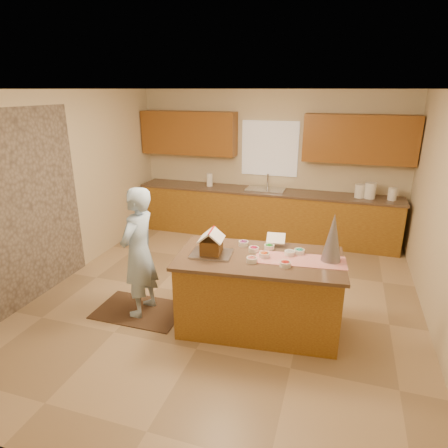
{
  "coord_description": "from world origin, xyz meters",
  "views": [
    {
      "loc": [
        1.36,
        -4.43,
        2.71
      ],
      "look_at": [
        -0.1,
        0.2,
        1.0
      ],
      "focal_mm": 31.04,
      "sensor_mm": 36.0,
      "label": 1
    }
  ],
  "objects_px": {
    "boy": "(139,253)",
    "gingerbread_house": "(211,244)",
    "island_base": "(259,294)",
    "tinsel_tree": "(333,238)"
  },
  "relations": [
    {
      "from": "gingerbread_house",
      "to": "boy",
      "type": "bearing_deg",
      "value": -179.12
    },
    {
      "from": "island_base",
      "to": "tinsel_tree",
      "type": "relative_size",
      "value": 3.27
    },
    {
      "from": "tinsel_tree",
      "to": "gingerbread_house",
      "type": "xyz_separation_m",
      "value": [
        -1.3,
        -0.24,
        -0.14
      ]
    },
    {
      "from": "tinsel_tree",
      "to": "island_base",
      "type": "bearing_deg",
      "value": -170.3
    },
    {
      "from": "boy",
      "to": "island_base",
      "type": "bearing_deg",
      "value": 98.57
    },
    {
      "from": "boy",
      "to": "gingerbread_house",
      "type": "relative_size",
      "value": 5.32
    },
    {
      "from": "island_base",
      "to": "boy",
      "type": "bearing_deg",
      "value": 178.68
    },
    {
      "from": "gingerbread_house",
      "to": "island_base",
      "type": "bearing_deg",
      "value": 11.22
    },
    {
      "from": "boy",
      "to": "gingerbread_house",
      "type": "bearing_deg",
      "value": 94.74
    },
    {
      "from": "island_base",
      "to": "gingerbread_house",
      "type": "bearing_deg",
      "value": -174.81
    }
  ]
}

